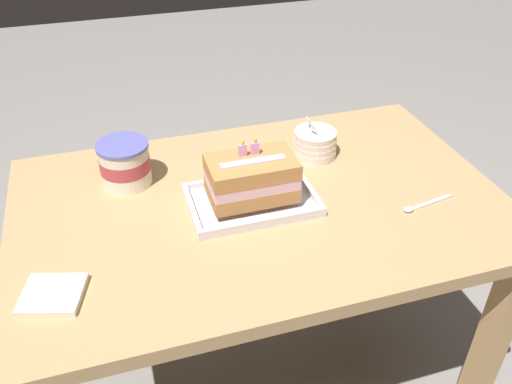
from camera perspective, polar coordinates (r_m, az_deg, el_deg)
name	(u,v)px	position (r m, az deg, el deg)	size (l,w,h in m)	color
dining_table	(260,234)	(1.37, 0.42, -4.51)	(1.18, 0.75, 0.74)	tan
foil_tray	(252,201)	(1.29, -0.45, -0.98)	(0.30, 0.20, 0.02)	silver
birthday_cake	(252,178)	(1.25, -0.46, 1.51)	(0.20, 0.12, 0.14)	#BC7E45
bowl_stack	(315,144)	(1.47, 6.25, 5.13)	(0.12, 0.12, 0.12)	silver
ice_cream_tub	(125,163)	(1.38, -13.74, 2.97)	(0.13, 0.13, 0.11)	silver
serving_spoon_near_tray	(418,206)	(1.34, 16.85, -1.45)	(0.15, 0.04, 0.01)	silver
napkin_pile	(53,295)	(1.13, -20.77, -10.14)	(0.14, 0.13, 0.01)	silver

